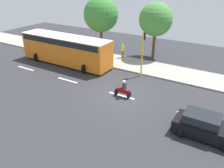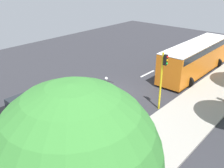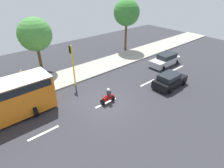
# 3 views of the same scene
# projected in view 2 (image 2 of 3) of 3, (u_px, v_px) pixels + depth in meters

# --- Properties ---
(ground_plane) EXTENTS (40.00, 60.00, 0.10)m
(ground_plane) POSITION_uv_depth(u_px,v_px,m) (109.00, 93.00, 22.11)
(ground_plane) COLOR #2D2D33
(sidewalk) EXTENTS (4.00, 60.00, 0.15)m
(sidewalk) POSITION_uv_depth(u_px,v_px,m) (183.00, 120.00, 17.85)
(sidewalk) COLOR #9E998E
(sidewalk) RESTS_ON ground
(lane_stripe_north) EXTENTS (0.20, 2.40, 0.01)m
(lane_stripe_north) POSITION_uv_depth(u_px,v_px,m) (53.00, 120.00, 17.97)
(lane_stripe_north) COLOR white
(lane_stripe_north) RESTS_ON ground
(lane_stripe_mid) EXTENTS (0.20, 2.40, 0.01)m
(lane_stripe_mid) POSITION_uv_depth(u_px,v_px,m) (109.00, 93.00, 22.09)
(lane_stripe_mid) COLOR white
(lane_stripe_mid) RESTS_ON ground
(lane_stripe_south) EXTENTS (0.20, 2.40, 0.01)m
(lane_stripe_south) POSITION_uv_depth(u_px,v_px,m) (148.00, 74.00, 26.22)
(lane_stripe_south) COLOR white
(lane_stripe_south) RESTS_ON ground
(lane_stripe_far_south) EXTENTS (0.20, 2.40, 0.01)m
(lane_stripe_far_south) POSITION_uv_depth(u_px,v_px,m) (176.00, 60.00, 30.34)
(lane_stripe_far_south) COLOR white
(lane_stripe_far_south) RESTS_ON ground
(car_black) EXTENTS (2.24, 3.92, 1.52)m
(car_black) POSITION_uv_depth(u_px,v_px,m) (22.00, 109.00, 18.10)
(car_black) COLOR black
(car_black) RESTS_ON ground
(city_bus) EXTENTS (3.20, 11.00, 3.16)m
(city_bus) POSITION_uv_depth(u_px,v_px,m) (195.00, 56.00, 25.55)
(city_bus) COLOR orange
(city_bus) RESTS_ON ground
(motorcycle) EXTENTS (0.60, 1.30, 1.53)m
(motorcycle) POSITION_uv_depth(u_px,v_px,m) (107.00, 86.00, 21.76)
(motorcycle) COLOR black
(motorcycle) RESTS_ON ground
(traffic_light_corner) EXTENTS (0.49, 0.24, 4.50)m
(traffic_light_corner) POSITION_uv_depth(u_px,v_px,m) (163.00, 74.00, 18.29)
(traffic_light_corner) COLOR yellow
(traffic_light_corner) RESTS_ON ground
(street_tree_north) EXTENTS (3.92, 3.92, 7.71)m
(street_tree_north) POSITION_uv_depth(u_px,v_px,m) (76.00, 165.00, 5.66)
(street_tree_north) COLOR brown
(street_tree_north) RESTS_ON ground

